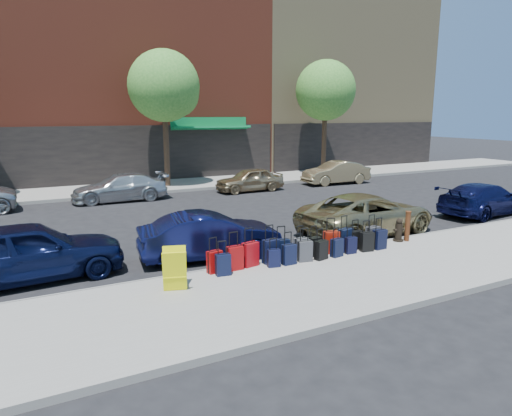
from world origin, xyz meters
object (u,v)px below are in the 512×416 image
fire_hydrant (399,231)px  car_far_2 (250,180)px  car_near_1 (210,236)px  car_near_2 (367,214)px  display_rack (175,270)px  car_far_1 (120,188)px  tree_right (327,92)px  bollard (407,226)px  car_far_3 (336,173)px  tree_center (167,88)px  car_near_3 (484,199)px  suitcase_front_5 (301,248)px  car_near_0 (29,251)px

fire_hydrant → car_far_2: car_far_2 is taller
car_near_1 → car_near_2: (5.79, 0.06, 0.04)m
display_rack → car_far_1: size_ratio=0.22×
fire_hydrant → car_far_2: (0.42, 11.28, 0.14)m
tree_right → bollard: tree_right is taller
car_near_1 → car_far_3: (11.82, 9.77, 0.00)m
tree_center → fire_hydrant: tree_center is taller
tree_center → car_near_3: (9.41, -12.52, -4.76)m
suitcase_front_5 → car_near_2: size_ratio=0.18×
car_near_1 → car_near_3: bearing=-81.8°
fire_hydrant → car_near_2: size_ratio=0.14×
suitcase_front_5 → car_far_1: size_ratio=0.21×
tree_center → display_rack: tree_center is taller
car_near_3 → car_far_2: (-5.95, 9.55, -0.03)m
bollard → display_rack: display_rack is taller
suitcase_front_5 → display_rack: display_rack is taller
fire_hydrant → car_near_3: bearing=18.9°
bollard → display_rack: size_ratio=1.00×
bollard → car_near_2: 1.70m
tree_center → car_far_1: bearing=-141.5°
tree_center → car_far_1: 6.31m
car_near_3 → car_far_3: size_ratio=1.11×
bollard → car_near_0: (-10.60, 2.00, 0.12)m
car_near_3 → fire_hydrant: bearing=100.0°
suitcase_front_5 → car_near_2: (3.73, 1.62, 0.27)m
suitcase_front_5 → bollard: bollard is taller
car_near_2 → car_far_2: bearing=-7.9°
car_far_3 → tree_center: bearing=-105.1°
car_near_3 → car_far_2: size_ratio=1.23×
fire_hydrant → car_far_1: 13.26m
car_far_1 → car_far_3: (12.37, -0.39, 0.03)m
car_far_3 → car_near_2: bearing=-28.9°
tree_right → bollard: bearing=-116.7°
tree_center → car_near_3: tree_center is taller
suitcase_front_5 → car_near_1: car_near_1 is taller
suitcase_front_5 → car_far_3: (9.76, 11.34, 0.23)m
car_far_2 → car_far_3: (5.69, 0.01, 0.04)m
suitcase_front_5 → bollard: bearing=-7.9°
suitcase_front_5 → car_far_3: bearing=42.4°
tree_center → car_near_0: tree_center is taller
tree_center → bollard: (3.28, -14.37, -4.77)m
bollard → car_near_1: (-5.96, 1.63, 0.02)m
car_near_0 → car_far_2: size_ratio=1.22×
car_near_2 → car_far_2: (0.35, 9.71, -0.08)m
tree_center → car_near_2: (3.11, -12.68, -4.71)m
car_near_0 → car_near_2: size_ratio=0.88×
bollard → car_far_1: 13.48m
car_near_3 → car_far_2: 11.25m
display_rack → suitcase_front_5: bearing=26.7°
car_near_2 → car_far_3: car_near_2 is taller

